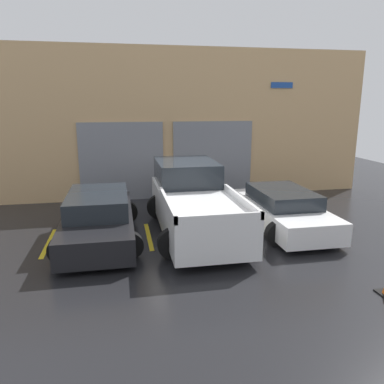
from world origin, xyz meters
TOP-DOWN VIEW (x-y plane):
  - ground_plane at (0.00, 0.00)m, footprint 28.00×28.00m
  - shophouse_building at (-0.00, 3.29)m, footprint 15.73×0.68m
  - pickup_truck at (0.00, -1.01)m, footprint 2.51×5.32m
  - sedan_white at (2.67, -1.30)m, footprint 2.14×4.27m
  - sedan_side at (-2.67, -1.29)m, footprint 2.22×4.61m
  - parking_stripe_far_left at (-4.01, -1.32)m, footprint 0.12×2.20m
  - parking_stripe_left at (-1.34, -1.32)m, footprint 0.12×2.20m
  - parking_stripe_centre at (1.34, -1.32)m, footprint 0.12×2.20m
  - parking_stripe_right at (4.01, -1.32)m, footprint 0.12×2.20m

SIDE VIEW (x-z plane):
  - ground_plane at x=0.00m, z-range 0.00..0.00m
  - parking_stripe_far_left at x=-4.01m, z-range 0.00..0.01m
  - parking_stripe_left at x=-1.34m, z-range 0.00..0.01m
  - parking_stripe_centre at x=1.34m, z-range 0.00..0.01m
  - parking_stripe_right at x=4.01m, z-range 0.00..0.01m
  - sedan_white at x=2.67m, z-range -0.02..1.13m
  - sedan_side at x=-2.67m, z-range -0.04..1.25m
  - pickup_truck at x=0.00m, z-range -0.07..1.81m
  - shophouse_building at x=0.00m, z-range -0.04..5.65m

